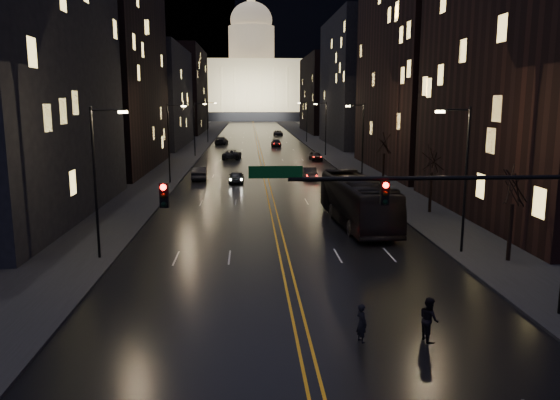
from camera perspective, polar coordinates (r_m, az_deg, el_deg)
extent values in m
plane|color=black|center=(23.88, 2.02, -12.71)|extent=(900.00, 900.00, 0.00)
cube|color=black|center=(152.17, -2.56, 6.87)|extent=(20.00, 320.00, 0.02)
cube|color=black|center=(152.62, -7.86, 6.82)|extent=(8.00, 320.00, 0.16)
cube|color=black|center=(153.00, 2.73, 6.91)|extent=(8.00, 320.00, 0.16)
cube|color=orange|center=(152.17, -2.56, 6.87)|extent=(0.62, 320.00, 0.01)
cube|color=black|center=(47.80, -27.20, 11.23)|extent=(12.00, 28.00, 22.00)
cube|color=black|center=(78.32, -17.79, 13.31)|extent=(12.00, 30.00, 28.00)
cube|color=black|center=(115.43, -12.98, 10.46)|extent=(12.00, 34.00, 20.00)
cube|color=black|center=(162.99, -10.19, 11.17)|extent=(12.00, 40.00, 24.00)
cube|color=black|center=(47.89, 26.17, 12.51)|extent=(12.00, 26.00, 24.00)
cube|color=black|center=(76.10, 15.06, 17.33)|extent=(12.00, 30.00, 38.00)
cube|color=black|center=(116.24, 8.31, 12.09)|extent=(12.00, 34.00, 26.00)
cube|color=black|center=(163.52, 4.87, 10.94)|extent=(12.00, 40.00, 22.00)
cube|color=black|center=(407.88, 2.76, 18.23)|extent=(520.00, 60.00, 130.00)
cube|color=black|center=(271.98, -2.93, 8.84)|extent=(90.00, 50.00, 4.00)
cube|color=#F8DC8F|center=(271.96, -2.96, 11.79)|extent=(80.00, 36.00, 24.00)
cylinder|color=beige|center=(273.18, -3.00, 15.98)|extent=(22.00, 22.00, 16.00)
ellipsoid|color=beige|center=(274.47, -3.02, 18.27)|extent=(20.00, 20.00, 17.00)
cylinder|color=#F8DC8F|center=(275.76, -3.04, 20.02)|extent=(4.00, 4.00, 6.00)
cylinder|color=black|center=(23.37, 15.68, 2.22)|extent=(12.00, 0.18, 0.18)
cube|color=black|center=(22.45, -12.01, 0.50)|extent=(0.35, 0.30, 1.00)
cube|color=black|center=(22.89, 10.87, 0.73)|extent=(0.35, 0.30, 1.00)
sphere|color=#FF0705|center=(22.22, -12.11, 1.31)|extent=(0.24, 0.24, 0.24)
sphere|color=#FF0705|center=(22.66, 11.01, 1.53)|extent=(0.24, 0.24, 0.24)
cube|color=#053F14|center=(22.08, -0.46, 2.93)|extent=(2.20, 0.06, 0.50)
cylinder|color=black|center=(34.80, 18.82, 1.80)|extent=(0.16, 0.16, 9.00)
cylinder|color=black|center=(34.13, 17.83, 8.95)|extent=(1.80, 0.10, 0.10)
cube|color=#E8CE8B|center=(33.82, 16.38, 8.85)|extent=(0.50, 0.25, 0.15)
cylinder|color=black|center=(33.44, -18.74, 1.47)|extent=(0.16, 0.16, 9.00)
cylinder|color=black|center=(32.86, -17.65, 8.93)|extent=(1.80, 0.10, 0.10)
cube|color=#E8CE8B|center=(32.66, -16.10, 8.83)|extent=(0.50, 0.25, 0.15)
cylinder|color=black|center=(63.43, 8.63, 5.88)|extent=(0.16, 0.16, 9.00)
cylinder|color=black|center=(63.06, 7.93, 9.79)|extent=(1.80, 0.10, 0.10)
cube|color=#E8CE8B|center=(62.89, 7.11, 9.71)|extent=(0.50, 0.25, 0.15)
cylinder|color=black|center=(62.69, -11.55, 5.74)|extent=(0.16, 0.16, 9.00)
cylinder|color=black|center=(62.39, -10.87, 9.70)|extent=(1.80, 0.10, 0.10)
cube|color=#E8CE8B|center=(62.28, -10.03, 9.63)|extent=(0.50, 0.25, 0.15)
cylinder|color=black|center=(92.92, 4.81, 7.36)|extent=(0.16, 0.16, 9.00)
cylinder|color=black|center=(92.68, 4.29, 10.02)|extent=(1.80, 0.10, 0.10)
cube|color=#E8CE8B|center=(92.56, 3.73, 9.97)|extent=(0.50, 0.25, 0.15)
cylinder|color=black|center=(92.43, -8.93, 7.26)|extent=(0.16, 0.16, 9.00)
cylinder|color=black|center=(92.22, -8.44, 9.94)|extent=(1.80, 0.10, 0.10)
cube|color=#E8CE8B|center=(92.14, -7.88, 9.89)|extent=(0.50, 0.25, 0.15)
cylinder|color=black|center=(122.67, 2.82, 8.12)|extent=(0.16, 0.16, 9.00)
cylinder|color=black|center=(122.48, 2.42, 10.13)|extent=(1.80, 0.10, 0.10)
cube|color=#E8CE8B|center=(122.39, 1.99, 10.08)|extent=(0.50, 0.25, 0.15)
cylinder|color=black|center=(122.29, -7.58, 8.03)|extent=(0.16, 0.16, 9.00)
cylinder|color=black|center=(122.13, -7.21, 10.06)|extent=(1.80, 0.10, 0.10)
cube|color=#E8CE8B|center=(122.08, -6.78, 10.02)|extent=(0.50, 0.25, 0.15)
cylinder|color=black|center=(34.32, 22.90, -3.26)|extent=(0.24, 0.24, 3.50)
cylinder|color=black|center=(47.01, 15.44, 0.70)|extent=(0.24, 0.24, 3.50)
cylinder|color=black|center=(62.21, 10.75, 3.18)|extent=(0.24, 0.24, 3.50)
imported|color=black|center=(41.74, 8.11, -0.09)|extent=(3.90, 13.39, 3.68)
imported|color=black|center=(62.71, -4.59, 2.43)|extent=(1.76, 4.20, 1.42)
imported|color=black|center=(65.83, -8.43, 2.81)|extent=(1.95, 4.97, 1.61)
imported|color=black|center=(88.33, -5.03, 4.78)|extent=(3.21, 5.86, 1.56)
imported|color=black|center=(118.06, -6.15, 6.19)|extent=(2.95, 5.92, 1.65)
imported|color=black|center=(65.33, 3.14, 2.77)|extent=(1.57, 4.35, 1.43)
imported|color=black|center=(86.21, 3.75, 4.62)|extent=(1.94, 4.27, 1.42)
imported|color=black|center=(111.56, -0.40, 5.96)|extent=(2.14, 5.06, 1.46)
imported|color=black|center=(146.15, -0.21, 7.02)|extent=(2.62, 5.40, 1.48)
imported|color=black|center=(22.08, 8.52, -12.61)|extent=(0.56, 0.67, 1.56)
imported|color=black|center=(22.72, 15.31, -11.90)|extent=(0.59, 0.92, 1.78)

